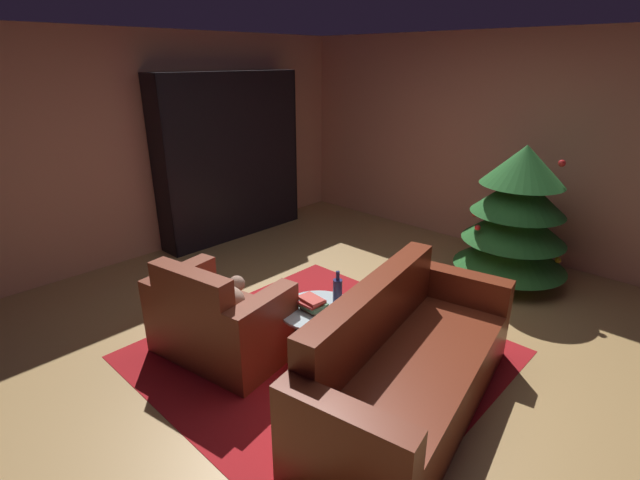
{
  "coord_description": "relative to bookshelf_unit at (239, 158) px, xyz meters",
  "views": [
    {
      "loc": [
        2.04,
        -2.61,
        2.19
      ],
      "look_at": [
        -0.39,
        -0.05,
        0.81
      ],
      "focal_mm": 26.13,
      "sensor_mm": 36.0,
      "label": 1
    }
  ],
  "objects": [
    {
      "name": "ground_plane",
      "position": [
        2.79,
        -0.98,
        -1.01
      ],
      "size": [
        7.21,
        7.21,
        0.0
      ],
      "primitive_type": "plane",
      "color": "#A8824C"
    },
    {
      "name": "wall_back",
      "position": [
        2.79,
        1.82,
        0.24
      ],
      "size": [
        6.13,
        0.06,
        2.5
      ],
      "primitive_type": "cube",
      "color": "tan",
      "rests_on": "ground"
    },
    {
      "name": "wall_left",
      "position": [
        -0.25,
        -0.98,
        0.24
      ],
      "size": [
        0.06,
        5.65,
        2.5
      ],
      "primitive_type": "cube",
      "color": "tan",
      "rests_on": "ground"
    },
    {
      "name": "area_rug",
      "position": [
        2.7,
        -1.32,
        -1.01
      ],
      "size": [
        2.47,
        2.43,
        0.01
      ],
      "primitive_type": "cube",
      "color": "maroon",
      "rests_on": "ground"
    },
    {
      "name": "bookshelf_unit",
      "position": [
        0.0,
        0.0,
        0.0
      ],
      "size": [
        0.35,
        1.97,
        2.06
      ],
      "color": "black",
      "rests_on": "ground"
    },
    {
      "name": "armchair_red",
      "position": [
        2.11,
        -1.86,
        -0.72
      ],
      "size": [
        1.13,
        0.82,
        0.82
      ],
      "color": "brown",
      "rests_on": "ground"
    },
    {
      "name": "couch_red",
      "position": [
        3.49,
        -1.36,
        -0.72
      ],
      "size": [
        1.11,
        2.05,
        0.85
      ],
      "color": "maroon",
      "rests_on": "ground"
    },
    {
      "name": "coffee_table",
      "position": [
        2.67,
        -1.32,
        -0.65
      ],
      "size": [
        0.61,
        0.61,
        0.4
      ],
      "color": "black",
      "rests_on": "ground"
    },
    {
      "name": "book_stack_on_table",
      "position": [
        2.64,
        -1.37,
        -0.56
      ],
      "size": [
        0.21,
        0.18,
        0.1
      ],
      "color": "gray",
      "rests_on": "coffee_table"
    },
    {
      "name": "bottle_on_table",
      "position": [
        2.72,
        -1.16,
        -0.5
      ],
      "size": [
        0.07,
        0.07,
        0.28
      ],
      "color": "navy",
      "rests_on": "coffee_table"
    },
    {
      "name": "decorated_tree",
      "position": [
        3.22,
        0.98,
        -0.29
      ],
      "size": [
        1.12,
        1.12,
        1.43
      ],
      "color": "brown",
      "rests_on": "ground"
    }
  ]
}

